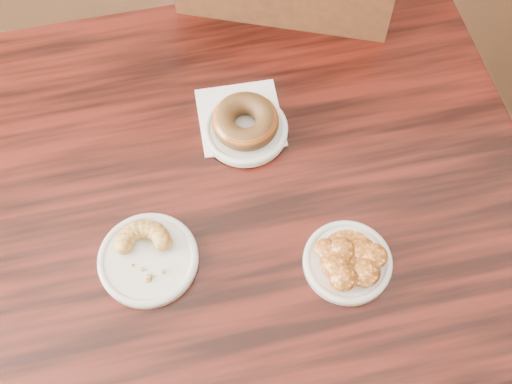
{
  "coord_description": "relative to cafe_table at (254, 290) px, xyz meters",
  "views": [
    {
      "loc": [
        -0.33,
        -0.35,
        1.72
      ],
      "look_at": [
        -0.29,
        0.14,
        0.8
      ],
      "focal_mm": 45.0,
      "sensor_mm": 36.0,
      "label": 1
    }
  ],
  "objects": [
    {
      "name": "chair_far",
      "position": [
        0.14,
        0.61,
        0.08
      ],
      "size": [
        0.57,
        0.57,
        0.9
      ],
      "primitive_type": null,
      "rotation": [
        0.0,
        0.0,
        2.86
      ],
      "color": "black",
      "rests_on": "floor"
    },
    {
      "name": "apple_fritter",
      "position": [
        0.14,
        -0.1,
        0.4
      ],
      "size": [
        0.13,
        0.13,
        0.03
      ],
      "primitive_type": null,
      "color": "#492607",
      "rests_on": "plate_fritter"
    },
    {
      "name": "napkin",
      "position": [
        -0.01,
        0.2,
        0.38
      ],
      "size": [
        0.16,
        0.16,
        0.0
      ],
      "primitive_type": "cube",
      "rotation": [
        0.0,
        0.0,
        0.08
      ],
      "color": "white",
      "rests_on": "cafe_table"
    },
    {
      "name": "cruller_fragment",
      "position": [
        -0.18,
        -0.06,
        0.4
      ],
      "size": [
        0.11,
        0.11,
        0.03
      ],
      "primitive_type": null,
      "color": "brown",
      "rests_on": "plate_cruller"
    },
    {
      "name": "cafe_table",
      "position": [
        0.0,
        0.0,
        0.0
      ],
      "size": [
        1.12,
        1.12,
        0.75
      ],
      "primitive_type": "cube",
      "rotation": [
        0.0,
        0.0,
        0.12
      ],
      "color": "black",
      "rests_on": "floor"
    },
    {
      "name": "plate_donut",
      "position": [
        0.0,
        0.17,
        0.38
      ],
      "size": [
        0.15,
        0.15,
        0.01
      ],
      "primitive_type": "cylinder",
      "color": "white",
      "rests_on": "napkin"
    },
    {
      "name": "floor",
      "position": [
        0.29,
        -0.12,
        -0.38
      ],
      "size": [
        5.0,
        5.0,
        0.0
      ],
      "primitive_type": "plane",
      "color": "black",
      "rests_on": "ground"
    },
    {
      "name": "plate_cruller",
      "position": [
        -0.18,
        -0.06,
        0.38
      ],
      "size": [
        0.16,
        0.16,
        0.01
      ],
      "primitive_type": "cylinder",
      "color": "silver",
      "rests_on": "cafe_table"
    },
    {
      "name": "glazed_donut",
      "position": [
        0.0,
        0.17,
        0.41
      ],
      "size": [
        0.12,
        0.12,
        0.04
      ],
      "primitive_type": "torus",
      "color": "#8E3C14",
      "rests_on": "plate_donut"
    },
    {
      "name": "plate_fritter",
      "position": [
        0.14,
        -0.1,
        0.38
      ],
      "size": [
        0.14,
        0.14,
        0.01
      ],
      "primitive_type": "cylinder",
      "color": "silver",
      "rests_on": "cafe_table"
    }
  ]
}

